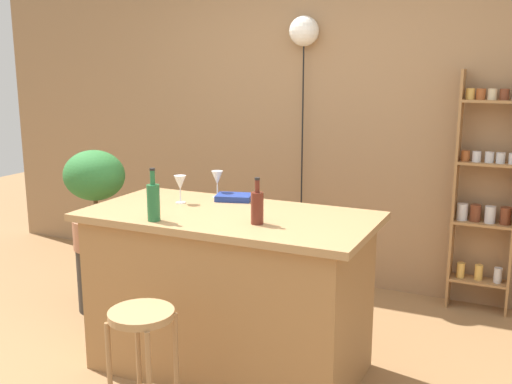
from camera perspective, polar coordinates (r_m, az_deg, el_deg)
back_wall at (r=4.73m, az=6.74°, el=8.06°), size 6.40×0.10×2.80m
kitchen_counter at (r=3.44m, az=-2.56°, el=-9.45°), size 1.61×0.81×0.92m
bar_stool at (r=2.87m, az=-10.76°, el=-14.20°), size 0.30×0.30×0.64m
spice_shelf at (r=4.42m, az=21.03°, el=0.03°), size 0.42×0.16×1.70m
plant_stool at (r=4.45m, az=-14.64°, el=-7.97°), size 0.32×0.32×0.46m
potted_plant at (r=4.28m, az=-15.09°, el=-0.01°), size 0.44×0.39×0.69m
bottle_wine_red at (r=3.05m, az=0.11°, el=-1.41°), size 0.07×0.07×0.24m
bottle_spirits_clear at (r=3.15m, az=-9.76°, el=-0.86°), size 0.07×0.07×0.28m
wine_glass_left at (r=3.54m, az=-7.25°, el=0.82°), size 0.07×0.07×0.16m
wine_glass_center at (r=3.67m, az=-3.72°, el=1.30°), size 0.07×0.07×0.16m
cookbook at (r=3.60m, az=-2.11°, el=-0.51°), size 0.24×0.20×0.03m
pendant_globe_light at (r=4.67m, az=4.60°, el=14.77°), size 0.23×0.23×2.08m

